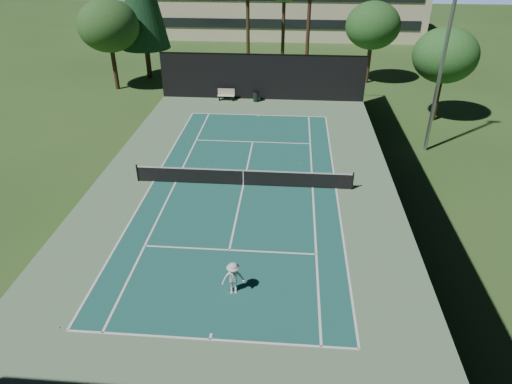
# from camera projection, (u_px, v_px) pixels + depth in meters

# --- Properties ---
(ground) EXTENTS (160.00, 160.00, 0.00)m
(ground) POSITION_uv_depth(u_px,v_px,m) (243.00, 185.00, 27.20)
(ground) COLOR #2B4F1D
(ground) RESTS_ON ground
(apron_slab) EXTENTS (18.00, 32.00, 0.01)m
(apron_slab) POSITION_uv_depth(u_px,v_px,m) (243.00, 185.00, 27.20)
(apron_slab) COLOR #5E8059
(apron_slab) RESTS_ON ground
(court_surface) EXTENTS (10.97, 23.77, 0.01)m
(court_surface) POSITION_uv_depth(u_px,v_px,m) (243.00, 185.00, 27.20)
(court_surface) COLOR #1B584E
(court_surface) RESTS_ON ground
(court_lines) EXTENTS (11.07, 23.87, 0.01)m
(court_lines) POSITION_uv_depth(u_px,v_px,m) (243.00, 185.00, 27.19)
(court_lines) COLOR white
(court_lines) RESTS_ON ground
(tennis_net) EXTENTS (12.90, 0.10, 1.10)m
(tennis_net) POSITION_uv_depth(u_px,v_px,m) (243.00, 177.00, 26.93)
(tennis_net) COLOR black
(tennis_net) RESTS_ON ground
(fence) EXTENTS (18.04, 32.05, 4.03)m
(fence) POSITION_uv_depth(u_px,v_px,m) (243.00, 154.00, 26.26)
(fence) COLOR black
(fence) RESTS_ON ground
(player) EXTENTS (1.09, 0.76, 1.53)m
(player) POSITION_uv_depth(u_px,v_px,m) (233.00, 278.00, 18.78)
(player) COLOR silver
(player) RESTS_ON ground
(tennis_ball_a) EXTENTS (0.06, 0.06, 0.06)m
(tennis_ball_a) POSITION_uv_depth(u_px,v_px,m) (59.00, 328.00, 17.42)
(tennis_ball_a) COLOR #B6D630
(tennis_ball_a) RESTS_ON ground
(tennis_ball_b) EXTENTS (0.06, 0.06, 0.06)m
(tennis_ball_b) POSITION_uv_depth(u_px,v_px,m) (208.00, 167.00, 29.17)
(tennis_ball_b) COLOR yellow
(tennis_ball_b) RESTS_ON ground
(tennis_ball_c) EXTENTS (0.07, 0.07, 0.07)m
(tennis_ball_c) POSITION_uv_depth(u_px,v_px,m) (301.00, 163.00, 29.70)
(tennis_ball_c) COLOR #C9E634
(tennis_ball_c) RESTS_ON ground
(tennis_ball_d) EXTENTS (0.07, 0.07, 0.07)m
(tennis_ball_d) POSITION_uv_depth(u_px,v_px,m) (188.00, 142.00, 32.60)
(tennis_ball_d) COLOR #BCDE32
(tennis_ball_d) RESTS_ON ground
(park_bench) EXTENTS (1.50, 0.45, 1.02)m
(park_bench) POSITION_uv_depth(u_px,v_px,m) (226.00, 94.00, 40.52)
(park_bench) COLOR beige
(park_bench) RESTS_ON ground
(trash_bin) EXTENTS (0.56, 0.56, 0.95)m
(trash_bin) POSITION_uv_depth(u_px,v_px,m) (256.00, 96.00, 40.25)
(trash_bin) COLOR black
(trash_bin) RESTS_ON ground
(decid_tree_a) EXTENTS (5.12, 5.12, 7.62)m
(decid_tree_a) POSITION_uv_depth(u_px,v_px,m) (373.00, 26.00, 42.80)
(decid_tree_a) COLOR #4C3320
(decid_tree_a) RESTS_ON ground
(decid_tree_b) EXTENTS (4.80, 4.80, 7.14)m
(decid_tree_b) POSITION_uv_depth(u_px,v_px,m) (445.00, 55.00, 34.06)
(decid_tree_b) COLOR #422E1C
(decid_tree_b) RESTS_ON ground
(decid_tree_c) EXTENTS (5.44, 5.44, 8.09)m
(decid_tree_c) POSITION_uv_depth(u_px,v_px,m) (108.00, 26.00, 40.85)
(decid_tree_c) COLOR #442A1D
(decid_tree_c) RESTS_ON ground
(campus_building) EXTENTS (40.50, 12.50, 8.30)m
(campus_building) POSITION_uv_depth(u_px,v_px,m) (277.00, 3.00, 64.82)
(campus_building) COLOR beige
(campus_building) RESTS_ON ground
(light_pole) EXTENTS (0.90, 0.25, 12.22)m
(light_pole) POSITION_uv_depth(u_px,v_px,m) (444.00, 55.00, 28.32)
(light_pole) COLOR #96989E
(light_pole) RESTS_ON ground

